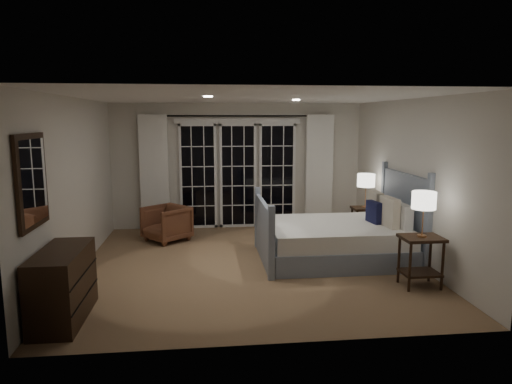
{
  "coord_description": "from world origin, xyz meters",
  "views": [
    {
      "loc": [
        -0.65,
        -6.66,
        2.2
      ],
      "look_at": [
        0.14,
        0.41,
        1.05
      ],
      "focal_mm": 32.0,
      "sensor_mm": 36.0,
      "label": 1
    }
  ],
  "objects": [
    {
      "name": "lamp_right",
      "position": [
        2.24,
        1.24,
        1.09
      ],
      "size": [
        0.32,
        0.32,
        0.61
      ],
      "color": "tan",
      "rests_on": "nightstand_right"
    },
    {
      "name": "armchair",
      "position": [
        -1.37,
        1.52,
        0.32
      ],
      "size": [
        0.98,
        0.98,
        0.64
      ],
      "primitive_type": "imported",
      "rotation": [
        0.0,
        0.0,
        -0.85
      ],
      "color": "brown",
      "rests_on": "floor"
    },
    {
      "name": "nightstand_right",
      "position": [
        2.24,
        1.24,
        0.39
      ],
      "size": [
        0.46,
        0.37,
        0.6
      ],
      "color": "black",
      "rests_on": "floor"
    },
    {
      "name": "lamp_left",
      "position": [
        2.14,
        -1.16,
        1.15
      ],
      "size": [
        0.31,
        0.31,
        0.59
      ],
      "color": "tan",
      "rests_on": "nightstand_left"
    },
    {
      "name": "bed",
      "position": [
        1.41,
        0.13,
        0.34
      ],
      "size": [
        2.31,
        1.66,
        1.35
      ],
      "color": "gray",
      "rests_on": "floor"
    },
    {
      "name": "wall_right",
      "position": [
        2.5,
        0.0,
        1.25
      ],
      "size": [
        0.02,
        5.0,
        2.5
      ],
      "primitive_type": "cube",
      "color": "beige",
      "rests_on": "floor"
    },
    {
      "name": "nightstand_left",
      "position": [
        2.14,
        -1.16,
        0.45
      ],
      "size": [
        0.52,
        0.42,
        0.68
      ],
      "color": "black",
      "rests_on": "floor"
    },
    {
      "name": "curtain_left",
      "position": [
        -1.65,
        2.38,
        1.15
      ],
      "size": [
        0.55,
        0.1,
        2.25
      ],
      "primitive_type": "cube",
      "color": "white",
      "rests_on": "curtain_rod"
    },
    {
      "name": "downlight_b",
      "position": [
        -0.6,
        -0.4,
        2.49
      ],
      "size": [
        0.12,
        0.12,
        0.01
      ],
      "primitive_type": "cylinder",
      "color": "white",
      "rests_on": "ceiling"
    },
    {
      "name": "mirror",
      "position": [
        -2.47,
        -1.69,
        1.55
      ],
      "size": [
        0.05,
        0.85,
        1.0
      ],
      "color": "black",
      "rests_on": "wall_left"
    },
    {
      "name": "curtain_right",
      "position": [
        1.65,
        2.38,
        1.15
      ],
      "size": [
        0.55,
        0.1,
        2.25
      ],
      "primitive_type": "cube",
      "color": "white",
      "rests_on": "curtain_rod"
    },
    {
      "name": "dresser",
      "position": [
        -2.23,
        -1.69,
        0.4
      ],
      "size": [
        0.47,
        1.12,
        0.79
      ],
      "color": "black",
      "rests_on": "floor"
    },
    {
      "name": "floor",
      "position": [
        0.0,
        0.0,
        0.0
      ],
      "size": [
        5.0,
        5.0,
        0.0
      ],
      "primitive_type": "plane",
      "color": "#946A4F",
      "rests_on": "ground"
    },
    {
      "name": "wall_back",
      "position": [
        0.0,
        2.5,
        1.25
      ],
      "size": [
        5.0,
        0.02,
        2.5
      ],
      "primitive_type": "cube",
      "color": "beige",
      "rests_on": "floor"
    },
    {
      "name": "downlight_a",
      "position": [
        0.8,
        0.6,
        2.49
      ],
      "size": [
        0.12,
        0.12,
        0.01
      ],
      "primitive_type": "cylinder",
      "color": "white",
      "rests_on": "ceiling"
    },
    {
      "name": "ceiling",
      "position": [
        0.0,
        0.0,
        2.5
      ],
      "size": [
        5.0,
        5.0,
        0.0
      ],
      "primitive_type": "plane",
      "rotation": [
        3.14,
        0.0,
        0.0
      ],
      "color": "white",
      "rests_on": "wall_back"
    },
    {
      "name": "french_doors",
      "position": [
        0.0,
        2.46,
        1.09
      ],
      "size": [
        2.5,
        0.04,
        2.2
      ],
      "color": "black",
      "rests_on": "wall_back"
    },
    {
      "name": "wall_front",
      "position": [
        0.0,
        -2.5,
        1.25
      ],
      "size": [
        5.0,
        0.02,
        2.5
      ],
      "primitive_type": "cube",
      "color": "beige",
      "rests_on": "floor"
    },
    {
      "name": "curtain_rod",
      "position": [
        0.0,
        2.4,
        2.25
      ],
      "size": [
        3.5,
        0.03,
        0.03
      ],
      "primitive_type": "cylinder",
      "rotation": [
        0.0,
        1.57,
        0.0
      ],
      "color": "black",
      "rests_on": "wall_back"
    },
    {
      "name": "wall_left",
      "position": [
        -2.5,
        0.0,
        1.25
      ],
      "size": [
        0.02,
        5.0,
        2.5
      ],
      "primitive_type": "cube",
      "color": "beige",
      "rests_on": "floor"
    }
  ]
}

